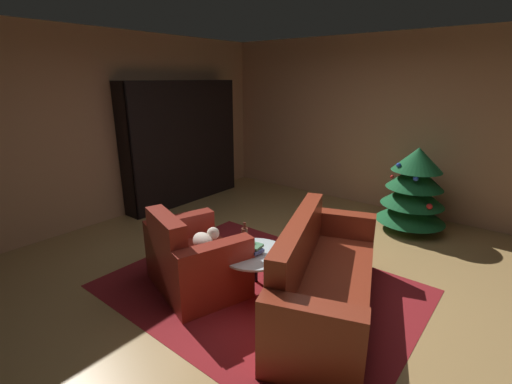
# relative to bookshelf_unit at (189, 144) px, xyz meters

# --- Properties ---
(ground_plane) EXTENTS (7.54, 7.54, 0.00)m
(ground_plane) POSITION_rel_bookshelf_unit_xyz_m (2.92, -1.25, -0.97)
(ground_plane) COLOR #AA844E
(wall_back) EXTENTS (6.40, 0.06, 2.72)m
(wall_back) POSITION_rel_bookshelf_unit_xyz_m (2.92, 1.71, 0.38)
(wall_back) COLOR tan
(wall_back) RESTS_ON ground
(wall_left) EXTENTS (0.06, 5.99, 2.72)m
(wall_left) POSITION_rel_bookshelf_unit_xyz_m (-0.25, -1.25, 0.38)
(wall_left) COLOR tan
(wall_left) RESTS_ON ground
(area_rug) EXTENTS (2.97, 2.26, 0.01)m
(area_rug) POSITION_rel_bookshelf_unit_xyz_m (2.74, -1.50, -0.97)
(area_rug) COLOR maroon
(area_rug) RESTS_ON ground
(bookshelf_unit) EXTENTS (0.34, 2.18, 2.02)m
(bookshelf_unit) POSITION_rel_bookshelf_unit_xyz_m (0.00, 0.00, 0.00)
(bookshelf_unit) COLOR black
(bookshelf_unit) RESTS_ON ground
(armchair_red) EXTENTS (1.17, 1.02, 0.84)m
(armchair_red) POSITION_rel_bookshelf_unit_xyz_m (2.19, -1.90, -0.67)
(armchair_red) COLOR maroon
(armchair_red) RESTS_ON ground
(couch_red) EXTENTS (1.35, 2.08, 0.87)m
(couch_red) POSITION_rel_bookshelf_unit_xyz_m (3.39, -1.42, -0.68)
(couch_red) COLOR maroon
(couch_red) RESTS_ON ground
(coffee_table) EXTENTS (0.68, 0.68, 0.44)m
(coffee_table) POSITION_rel_bookshelf_unit_xyz_m (2.72, -1.59, -0.58)
(coffee_table) COLOR black
(coffee_table) RESTS_ON ground
(book_stack_on_table) EXTENTS (0.21, 0.17, 0.08)m
(book_stack_on_table) POSITION_rel_bookshelf_unit_xyz_m (2.70, -1.59, -0.50)
(book_stack_on_table) COLOR #3E4A7F
(book_stack_on_table) RESTS_ON coffee_table
(bottle_on_table) EXTENTS (0.07, 0.07, 0.25)m
(bottle_on_table) POSITION_rel_bookshelf_unit_xyz_m (2.55, -1.53, -0.44)
(bottle_on_table) COLOR #502A1E
(bottle_on_table) RESTS_ON coffee_table
(decorated_tree) EXTENTS (0.92, 0.92, 1.18)m
(decorated_tree) POSITION_rel_bookshelf_unit_xyz_m (3.45, 0.99, -0.38)
(decorated_tree) COLOR brown
(decorated_tree) RESTS_ON ground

